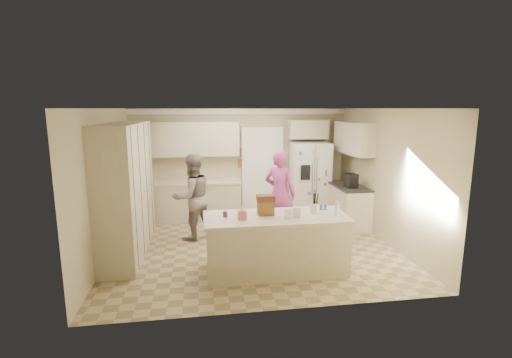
{
  "coord_description": "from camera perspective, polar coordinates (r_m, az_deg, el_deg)",
  "views": [
    {
      "loc": [
        -0.96,
        -6.65,
        2.6
      ],
      "look_at": [
        0.1,
        0.35,
        1.25
      ],
      "focal_mm": 26.0,
      "sensor_mm": 36.0,
      "label": 1
    }
  ],
  "objects": [
    {
      "name": "fridge_dispenser",
      "position": [
        8.61,
        7.62,
        1.0
      ],
      "size": [
        0.22,
        0.03,
        0.35
      ],
      "primitive_type": "cube",
      "color": "black",
      "rests_on": "refrigerator"
    },
    {
      "name": "jam_jar",
      "position": [
        5.84,
        -4.76,
        -5.43
      ],
      "size": [
        0.07,
        0.07,
        0.09
      ],
      "primitive_type": "cylinder",
      "color": "#59263F",
      "rests_on": "island_top"
    },
    {
      "name": "island_base",
      "position": [
        6.07,
        3.03,
        -10.07
      ],
      "size": [
        2.2,
        0.9,
        0.88
      ],
      "primitive_type": "cube",
      "color": "beige",
      "rests_on": "floor"
    },
    {
      "name": "over_fridge_cab",
      "position": [
        9.17,
        8.01,
        7.56
      ],
      "size": [
        0.95,
        0.35,
        0.45
      ],
      "primitive_type": "cube",
      "color": "beige",
      "rests_on": "wall_back"
    },
    {
      "name": "pantry_bank",
      "position": [
        7.13,
        -19.27,
        -1.36
      ],
      "size": [
        0.6,
        2.6,
        2.35
      ],
      "primitive_type": "cube",
      "color": "beige",
      "rests_on": "floor"
    },
    {
      "name": "right_upper_cab",
      "position": [
        8.57,
        14.76,
        6.09
      ],
      "size": [
        0.35,
        1.5,
        0.7
      ],
      "primitive_type": "cube",
      "color": "beige",
      "rests_on": "wall_right"
    },
    {
      "name": "wall_right",
      "position": [
        7.66,
        19.32,
        0.41
      ],
      "size": [
        0.02,
        4.6,
        2.6
      ],
      "primitive_type": "cube",
      "color": "#BBAF89",
      "rests_on": "ground"
    },
    {
      "name": "tissue_box",
      "position": [
        5.72,
        -2.15,
        -5.52
      ],
      "size": [
        0.13,
        0.13,
        0.14
      ],
      "primitive_type": "cube",
      "color": "#C46E72",
      "rests_on": "island_top"
    },
    {
      "name": "shaker_pepper",
      "position": [
        6.34,
        10.6,
        -4.3
      ],
      "size": [
        0.05,
        0.05,
        0.09
      ],
      "primitive_type": "cylinder",
      "color": "#3C46B4",
      "rests_on": "island_top"
    },
    {
      "name": "wall_frame_lower",
      "position": [
        9.07,
        -2.32,
        2.41
      ],
      "size": [
        0.15,
        0.02,
        0.2
      ],
      "primitive_type": "cube",
      "color": "brown",
      "rests_on": "wall_back"
    },
    {
      "name": "crown_back",
      "position": [
        8.96,
        -2.5,
        10.33
      ],
      "size": [
        5.2,
        0.08,
        0.12
      ],
      "primitive_type": "cube",
      "color": "white",
      "rests_on": "wall_back"
    },
    {
      "name": "wall_back",
      "position": [
        9.11,
        -2.47,
        2.57
      ],
      "size": [
        5.2,
        0.02,
        2.6
      ],
      "primitive_type": "cube",
      "color": "#BBAF89",
      "rests_on": "ground"
    },
    {
      "name": "back_upper_cab",
      "position": [
        8.81,
        -9.87,
        6.07
      ],
      "size": [
        2.2,
        0.35,
        0.8
      ],
      "primitive_type": "cube",
      "color": "beige",
      "rests_on": "wall_back"
    },
    {
      "name": "fridge_handle_r",
      "position": [
        8.7,
        9.32,
        0.39
      ],
      "size": [
        0.02,
        0.02,
        0.85
      ],
      "primitive_type": "cylinder",
      "color": "silver",
      "rests_on": "refrigerator"
    },
    {
      "name": "back_base_cab",
      "position": [
        8.92,
        -9.59,
        -3.38
      ],
      "size": [
        2.2,
        0.6,
        0.88
      ],
      "primitive_type": "cube",
      "color": "beige",
      "rests_on": "floor"
    },
    {
      "name": "greeting_card_b",
      "position": [
        5.82,
        6.29,
        -5.18
      ],
      "size": [
        0.12,
        0.05,
        0.16
      ],
      "primitive_type": "cube",
      "rotation": [
        0.15,
        0.0,
        -0.1
      ],
      "color": "silver",
      "rests_on": "island_top"
    },
    {
      "name": "ceiling",
      "position": [
        6.72,
        -0.4,
        10.88
      ],
      "size": [
        5.2,
        4.6,
        0.02
      ],
      "primitive_type": "cube",
      "color": "white",
      "rests_on": "wall_back"
    },
    {
      "name": "fridge_seam",
      "position": [
        8.73,
        8.95,
        -0.57
      ],
      "size": [
        0.02,
        0.02,
        1.78
      ],
      "primitive_type": "cube",
      "color": "gray",
      "rests_on": "refrigerator"
    },
    {
      "name": "greeting_card_a",
      "position": [
        5.74,
        4.96,
        -5.39
      ],
      "size": [
        0.12,
        0.06,
        0.16
      ],
      "primitive_type": "cube",
      "rotation": [
        0.15,
        0.0,
        0.2
      ],
      "color": "white",
      "rests_on": "island_top"
    },
    {
      "name": "shaker_salt",
      "position": [
        6.32,
        10.0,
        -4.33
      ],
      "size": [
        0.05,
        0.05,
        0.09
      ],
      "primitive_type": "cylinder",
      "color": "#3C46B4",
      "rests_on": "island_top"
    },
    {
      "name": "fridge_handle_l",
      "position": [
        8.67,
        8.69,
        0.37
      ],
      "size": [
        0.02,
        0.02,
        0.85
      ],
      "primitive_type": "cylinder",
      "color": "silver",
      "rests_on": "refrigerator"
    },
    {
      "name": "fridge_magnets",
      "position": [
        8.72,
        8.97,
        -0.58
      ],
      "size": [
        0.76,
        0.02,
        1.44
      ],
      "primitive_type": null,
      "color": "tan",
      "rests_on": "refrigerator"
    },
    {
      "name": "wall_left",
      "position": [
        6.98,
        -22.13,
        -0.75
      ],
      "size": [
        0.02,
        4.6,
        2.6
      ],
      "primitive_type": "cube",
      "color": "#BBAF89",
      "rests_on": "ground"
    },
    {
      "name": "coffee_maker",
      "position": [
        8.26,
        14.44,
        -0.23
      ],
      "size": [
        0.22,
        0.28,
        0.3
      ],
      "primitive_type": "cube",
      "color": "black",
      "rests_on": "right_countertop"
    },
    {
      "name": "right_base_cab",
      "position": [
        8.59,
        14.03,
        -4.1
      ],
      "size": [
        0.6,
        1.2,
        0.88
      ],
      "primitive_type": "cube",
      "color": "beige",
      "rests_on": "floor"
    },
    {
      "name": "right_countertop",
      "position": [
        8.48,
        14.11,
        -1.1
      ],
      "size": [
        0.63,
        1.24,
        0.04
      ],
      "primitive_type": "cube",
      "color": "#2D2B28",
      "rests_on": "right_base_cab"
    },
    {
      "name": "wall_frame_upper",
      "position": [
        9.04,
        -2.33,
        4.11
      ],
      "size": [
        0.15,
        0.02,
        0.2
      ],
      "primitive_type": "cube",
      "color": "brown",
      "rests_on": "wall_back"
    },
    {
      "name": "back_countertop",
      "position": [
        8.81,
        -9.68,
        -0.49
      ],
      "size": [
        2.24,
        0.63,
        0.04
      ],
      "primitive_type": "cube",
      "color": "beige",
      "rests_on": "back_base_cab"
    },
    {
      "name": "doorway_casing",
      "position": [
        9.16,
        1.01,
        1.04
      ],
      "size": [
        1.02,
        0.03,
        2.22
      ],
      "primitive_type": "cube",
      "color": "white",
      "rests_on": "floor"
    },
    {
      "name": "island_top",
      "position": [
        5.92,
        3.07,
        -5.9
      ],
      "size": [
        2.28,
        0.96,
        0.05
      ],
      "primitive_type": "cube",
      "color": "beige",
      "rests_on": "island_base"
    },
    {
      "name": "dollhouse_body",
      "position": [
        5.95,
        1.47,
        -4.45
      ],
      "size": [
        0.26,
        0.18,
        0.22
      ],
      "primitive_type": "cube",
      "color": "brown",
      "rests_on": "island_top"
    },
    {
      "name": "wall_front",
      "position": [
        4.63,
        3.72,
        -5.52
      ],
      "size": [
        5.2,
        0.02,
        2.6
      ],
      "primitive_type": "cube",
      "color": "#BBAF89",
      "rests_on": "ground"
    },
    {
      "name": "water_bottle",
      "position": [
        6.0,
        12.32,
        -4.47
      ],
      "size": [
        0.07,
        0.07,
        0.24
      ],
      "primitive_type": "cylinder",
      "color": "silver",
      "rests_on": "island_top"
    },
    {
      "name": "tissue_plume",
      "position": [
        5.69,
        -2.15,
        -4.45
      ],
      "size": [
        0.08,
        0.08,
        0.08
      ],
      "primitive_type": "cone",
      "color": "white",
      "rests_on": "tissue_box"
    },
    {
      "name": "floor",
      "position": [
        7.21,
        -0.38,
        -10.43
      ],
      "size": [
        5.2,
        4.6,
        0.02
      ],
      "primitive_type": "cube",
      "color": "tan",
      "rests_on": "ground"
    },
    {
      "name": "doorway_opening",
      "position": [
        9.19,
        0.97,
        1.08
      ],
      "size": [
        0.9,
        0.06,
        2.1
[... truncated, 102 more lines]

